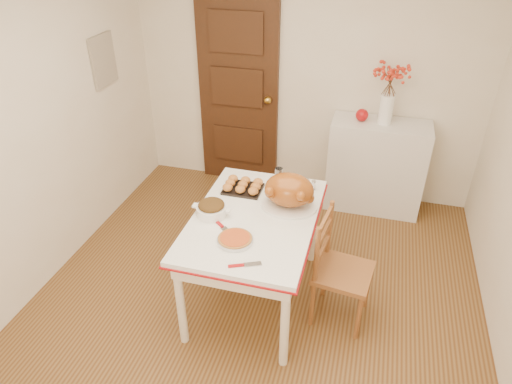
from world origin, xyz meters
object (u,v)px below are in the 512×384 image
(pumpkin_pie, at_px, (235,239))
(turkey_platter, at_px, (289,192))
(sideboard, at_px, (376,166))
(chair_oak, at_px, (344,270))
(kitchen_table, at_px, (254,258))

(pumpkin_pie, bearing_deg, turkey_platter, 63.00)
(sideboard, height_order, turkey_platter, turkey_platter)
(chair_oak, distance_m, turkey_platter, 0.69)
(chair_oak, bearing_deg, kitchen_table, 94.96)
(sideboard, xyz_separation_m, turkey_platter, (-0.61, -1.41, 0.45))
(sideboard, bearing_deg, chair_oak, -94.87)
(sideboard, relative_size, pumpkin_pie, 3.93)
(turkey_platter, bearing_deg, pumpkin_pie, -119.51)
(sideboard, xyz_separation_m, kitchen_table, (-0.82, -1.59, -0.08))
(kitchen_table, xyz_separation_m, chair_oak, (0.68, -0.03, 0.06))
(kitchen_table, distance_m, pumpkin_pie, 0.52)
(sideboard, distance_m, pumpkin_pie, 2.12)
(turkey_platter, bearing_deg, kitchen_table, -140.80)
(sideboard, height_order, kitchen_table, sideboard)
(pumpkin_pie, bearing_deg, kitchen_table, 82.00)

